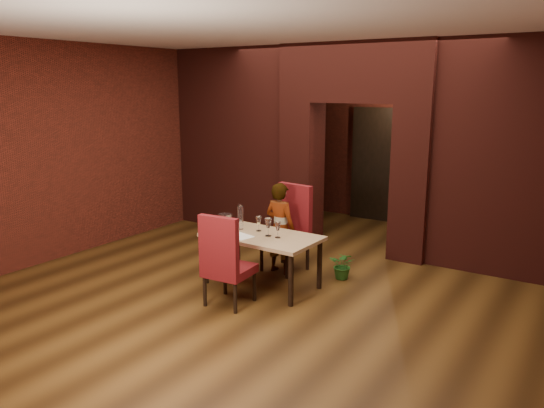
{
  "coord_description": "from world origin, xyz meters",
  "views": [
    {
      "loc": [
        3.41,
        -5.59,
        2.56
      ],
      "look_at": [
        -0.24,
        0.0,
        1.06
      ],
      "focal_mm": 35.0,
      "sensor_mm": 36.0,
      "label": 1
    }
  ],
  "objects": [
    {
      "name": "chair_near",
      "position": [
        -0.28,
        -0.87,
        0.56
      ],
      "size": [
        0.54,
        0.54,
        1.12
      ],
      "primitive_type": "cube",
      "rotation": [
        0.0,
        0.0,
        3.21
      ],
      "color": "maroon",
      "rests_on": "ground"
    },
    {
      "name": "tasting_sheet",
      "position": [
        -0.48,
        -0.4,
        0.69
      ],
      "size": [
        0.37,
        0.31,
        0.0
      ],
      "primitive_type": "cube",
      "rotation": [
        0.0,
        0.0,
        -0.23
      ],
      "color": "white",
      "rests_on": "dining_table"
    },
    {
      "name": "pillar_left",
      "position": [
        -0.95,
        2.0,
        1.15
      ],
      "size": [
        0.55,
        0.55,
        2.3
      ],
      "primitive_type": "cube",
      "color": "maroon",
      "rests_on": "ground"
    },
    {
      "name": "wall_back",
      "position": [
        0.0,
        4.0,
        1.6
      ],
      "size": [
        7.0,
        0.04,
        3.2
      ],
      "primitive_type": "cube",
      "color": "maroon",
      "rests_on": "ground"
    },
    {
      "name": "wing_wall_left",
      "position": [
        -2.36,
        2.0,
        1.6
      ],
      "size": [
        2.28,
        0.35,
        3.2
      ],
      "primitive_type": "cube",
      "color": "maroon",
      "rests_on": "ground"
    },
    {
      "name": "pillar_right",
      "position": [
        0.95,
        2.0,
        1.15
      ],
      "size": [
        0.55,
        0.55,
        2.3
      ],
      "primitive_type": "cube",
      "color": "maroon",
      "rests_on": "ground"
    },
    {
      "name": "person_seated",
      "position": [
        -0.36,
        0.39,
        0.64
      ],
      "size": [
        0.49,
        0.34,
        1.28
      ],
      "primitive_type": "imported",
      "rotation": [
        0.0,
        0.0,
        3.06
      ],
      "color": "white",
      "rests_on": "ground"
    },
    {
      "name": "potted_plant",
      "position": [
        0.5,
        0.62,
        0.19
      ],
      "size": [
        0.39,
        0.35,
        0.39
      ],
      "primitive_type": "imported",
      "rotation": [
        0.0,
        0.0,
        0.14
      ],
      "color": "#256520",
      "rests_on": "ground"
    },
    {
      "name": "floor",
      "position": [
        0.0,
        0.0,
        0.0
      ],
      "size": [
        8.0,
        8.0,
        0.0
      ],
      "primitive_type": "plane",
      "color": "#4A2F12",
      "rests_on": "ground"
    },
    {
      "name": "vent_panel",
      "position": [
        -0.95,
        1.71,
        0.55
      ],
      "size": [
        0.4,
        0.03,
        0.5
      ],
      "primitive_type": "cube",
      "color": "brown",
      "rests_on": "ground"
    },
    {
      "name": "wall_left",
      "position": [
        -3.5,
        0.0,
        1.6
      ],
      "size": [
        0.04,
        8.0,
        3.2
      ],
      "primitive_type": "cube",
      "color": "maroon",
      "rests_on": "ground"
    },
    {
      "name": "water_bottle",
      "position": [
        -0.67,
        -0.11,
        0.86
      ],
      "size": [
        0.08,
        0.08,
        0.34
      ],
      "primitive_type": "cylinder",
      "color": "white",
      "rests_on": "dining_table"
    },
    {
      "name": "ceiling",
      "position": [
        0.0,
        0.0,
        3.2
      ],
      "size": [
        7.0,
        8.0,
        0.04
      ],
      "primitive_type": "cube",
      "color": "silver",
      "rests_on": "ground"
    },
    {
      "name": "rear_door_frame",
      "position": [
        -0.4,
        3.9,
        1.05
      ],
      "size": [
        1.02,
        0.04,
        2.22
      ],
      "primitive_type": "cube",
      "color": "black",
      "rests_on": "ground"
    },
    {
      "name": "dining_table",
      "position": [
        -0.28,
        -0.19,
        0.35
      ],
      "size": [
        1.49,
        0.86,
        0.69
      ],
      "primitive_type": "cube",
      "rotation": [
        0.0,
        0.0,
        -0.02
      ],
      "color": "tan",
      "rests_on": "ground"
    },
    {
      "name": "wing_wall_right",
      "position": [
        2.36,
        2.0,
        1.6
      ],
      "size": [
        2.28,
        0.35,
        3.2
      ],
      "primitive_type": "cube",
      "color": "maroon",
      "rests_on": "ground"
    },
    {
      "name": "wine_glass_a",
      "position": [
        -0.41,
        -0.06,
        0.79
      ],
      "size": [
        0.08,
        0.08,
        0.19
      ],
      "primitive_type": null,
      "color": "silver",
      "rests_on": "dining_table"
    },
    {
      "name": "lintel",
      "position": [
        0.0,
        2.0,
        2.75
      ],
      "size": [
        2.45,
        0.55,
        0.9
      ],
      "primitive_type": "cube",
      "color": "maroon",
      "rests_on": "ground"
    },
    {
      "name": "chair_far",
      "position": [
        -0.34,
        0.48,
        0.6
      ],
      "size": [
        0.62,
        0.62,
        1.21
      ],
      "primitive_type": "cube",
      "rotation": [
        0.0,
        0.0,
        -0.13
      ],
      "color": "maroon",
      "rests_on": "ground"
    },
    {
      "name": "wine_bucket",
      "position": [
        -0.79,
        -0.28,
        0.8
      ],
      "size": [
        0.18,
        0.18,
        0.22
      ],
      "primitive_type": "cylinder",
      "color": "silver",
      "rests_on": "dining_table"
    },
    {
      "name": "rear_door",
      "position": [
        -0.4,
        3.94,
        1.05
      ],
      "size": [
        0.9,
        0.08,
        2.1
      ],
      "primitive_type": "cube",
      "color": "black",
      "rests_on": "ground"
    },
    {
      "name": "wine_glass_b",
      "position": [
        -0.17,
        -0.19,
        0.81
      ],
      "size": [
        0.09,
        0.09,
        0.23
      ],
      "primitive_type": null,
      "color": "silver",
      "rests_on": "dining_table"
    },
    {
      "name": "wine_glass_c",
      "position": [
        -0.03,
        -0.19,
        0.79
      ],
      "size": [
        0.08,
        0.08,
        0.21
      ],
      "primitive_type": null,
      "color": "silver",
      "rests_on": "dining_table"
    }
  ]
}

